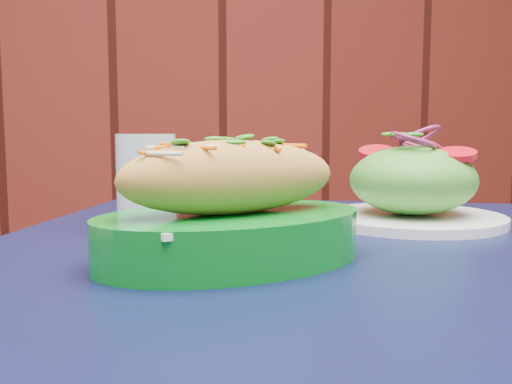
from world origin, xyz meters
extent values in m
cube|color=black|center=(-0.39, 1.41, 0.73)|extent=(0.99, 0.99, 0.03)
cube|color=white|center=(-0.52, 1.36, 0.79)|extent=(0.23, 0.19, 0.01)
ellipsoid|color=gold|center=(-0.52, 1.36, 0.83)|extent=(0.24, 0.16, 0.07)
cylinder|color=white|center=(-0.26, 1.55, 0.76)|extent=(0.24, 0.24, 0.01)
ellipsoid|color=#4C992D|center=(-0.26, 1.55, 0.81)|extent=(0.17, 0.17, 0.09)
cylinder|color=red|center=(-0.21, 1.52, 0.85)|extent=(0.05, 0.05, 0.01)
cylinder|color=red|center=(-0.30, 1.58, 0.85)|extent=(0.05, 0.05, 0.01)
cylinder|color=red|center=(-0.26, 1.60, 0.85)|extent=(0.05, 0.05, 0.01)
torus|color=#821C50|center=(-0.26, 1.55, 0.86)|extent=(0.06, 0.06, 0.01)
torus|color=#821C50|center=(-0.26, 1.55, 0.86)|extent=(0.06, 0.06, 0.01)
torus|color=#821C50|center=(-0.26, 1.55, 0.87)|extent=(0.06, 0.06, 0.01)
torus|color=#821C50|center=(-0.26, 1.55, 0.87)|extent=(0.06, 0.06, 0.01)
cylinder|color=silver|center=(-0.60, 1.55, 0.81)|extent=(0.07, 0.07, 0.12)
camera|label=1|loc=(-0.57, 0.84, 0.87)|focal=40.00mm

